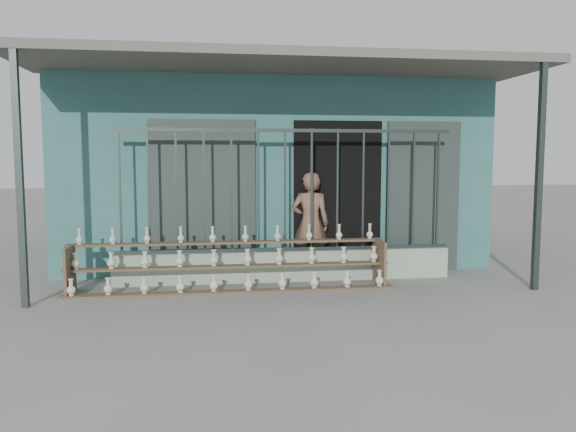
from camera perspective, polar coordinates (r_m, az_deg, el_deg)
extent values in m
plane|color=slate|center=(7.16, 1.13, -8.79)|extent=(60.00, 60.00, 0.00)
cube|color=#2E615F|center=(11.20, -2.36, 4.74)|extent=(7.00, 5.00, 3.20)
cube|color=black|center=(8.91, 5.00, 1.89)|extent=(1.40, 0.12, 2.40)
cube|color=#222E2B|center=(8.65, -8.63, 1.72)|extent=(1.60, 0.08, 2.40)
cube|color=#222E2B|center=(9.29, 13.51, 1.91)|extent=(1.20, 0.08, 2.40)
cube|color=#59544C|center=(8.23, -0.20, 15.21)|extent=(7.40, 2.00, 0.12)
cube|color=#283330|center=(7.45, -25.61, 3.27)|extent=(0.08, 0.08, 3.10)
cube|color=#283330|center=(8.38, 24.15, 3.55)|extent=(0.08, 0.08, 3.10)
cube|color=#97AA92|center=(8.37, -0.29, -5.08)|extent=(5.00, 0.20, 0.45)
cube|color=#283330|center=(8.25, -16.70, 2.40)|extent=(0.03, 0.03, 1.80)
cube|color=#283330|center=(8.20, -13.99, 2.45)|extent=(0.03, 0.03, 1.80)
cube|color=#283330|center=(8.17, -11.26, 2.50)|extent=(0.03, 0.03, 1.80)
cube|color=#283330|center=(8.16, -8.51, 2.54)|extent=(0.03, 0.03, 1.80)
cube|color=#283330|center=(8.16, -5.75, 2.58)|extent=(0.03, 0.03, 1.80)
cube|color=#283330|center=(8.19, -3.01, 2.61)|extent=(0.03, 0.03, 1.80)
cube|color=#283330|center=(8.23, -0.29, 2.63)|extent=(0.03, 0.03, 1.80)
cube|color=#283330|center=(8.29, 2.39, 2.65)|extent=(0.03, 0.03, 1.80)
cube|color=#283330|center=(8.37, 5.03, 2.66)|extent=(0.03, 0.03, 1.80)
cube|color=#283330|center=(8.47, 7.62, 2.67)|extent=(0.03, 0.03, 1.80)
cube|color=#283330|center=(8.58, 10.14, 2.67)|extent=(0.03, 0.03, 1.80)
cube|color=#283330|center=(8.71, 12.59, 2.67)|extent=(0.03, 0.03, 1.80)
cube|color=#283330|center=(8.86, 14.97, 2.66)|extent=(0.03, 0.03, 1.80)
cube|color=#283330|center=(8.23, -0.29, 8.69)|extent=(5.00, 0.04, 0.05)
cube|color=#283330|center=(8.33, -0.29, -3.39)|extent=(5.00, 0.04, 0.05)
cube|color=brown|center=(7.71, -5.77, -7.65)|extent=(4.50, 0.18, 0.03)
cube|color=brown|center=(7.89, -5.86, -5.11)|extent=(4.50, 0.18, 0.03)
cube|color=brown|center=(8.09, -5.95, -2.69)|extent=(4.50, 0.18, 0.03)
cube|color=brown|center=(8.10, -21.30, -5.16)|extent=(0.04, 0.55, 0.64)
cube|color=brown|center=(8.25, 9.28, -4.64)|extent=(0.04, 0.55, 0.64)
imported|color=brown|center=(8.71, 2.29, -0.79)|extent=(0.67, 0.52, 1.61)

